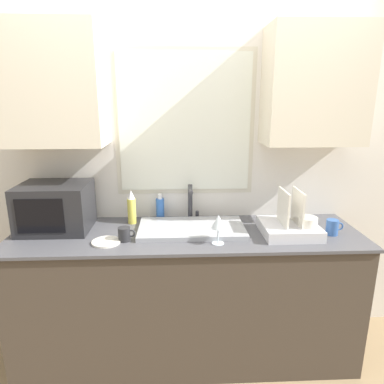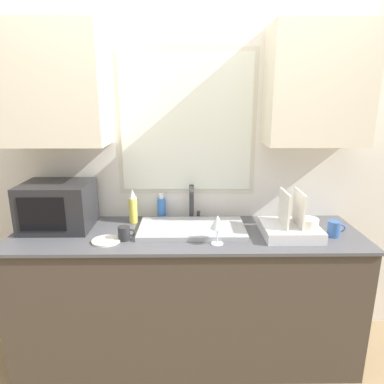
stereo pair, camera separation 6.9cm
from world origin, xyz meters
name	(u,v)px [view 1 (the left image)]	position (x,y,z in m)	size (l,w,h in m)	color
countertop	(187,294)	(0.00, 0.32, 0.46)	(2.26, 0.66, 0.91)	#42382D
wall_back	(185,147)	(0.00, 0.61, 1.43)	(6.00, 0.38, 2.60)	silver
sink_basin	(192,228)	(0.03, 0.34, 0.93)	(0.69, 0.38, 0.03)	#9EA0A5
faucet	(191,200)	(0.04, 0.54, 1.07)	(0.08, 0.17, 0.26)	#333338
microwave	(56,207)	(-0.86, 0.41, 1.07)	(0.44, 0.36, 0.31)	#232326
dish_rack	(291,226)	(0.67, 0.25, 0.97)	(0.35, 0.34, 0.29)	silver
spray_bottle	(132,207)	(-0.38, 0.50, 1.03)	(0.06, 0.06, 0.24)	#D8CC4C
soap_bottle	(160,208)	(-0.18, 0.58, 1.00)	(0.06, 0.06, 0.19)	blue
mug_near_sink	(125,234)	(-0.38, 0.19, 0.96)	(0.11, 0.07, 0.09)	#262628
wine_glass	(218,222)	(0.18, 0.12, 1.05)	(0.08, 0.08, 0.18)	silver
mug_by_rack	(332,227)	(0.93, 0.23, 0.96)	(0.11, 0.08, 0.10)	#335999
small_plate	(106,242)	(-0.49, 0.16, 0.92)	(0.17, 0.17, 0.01)	silver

